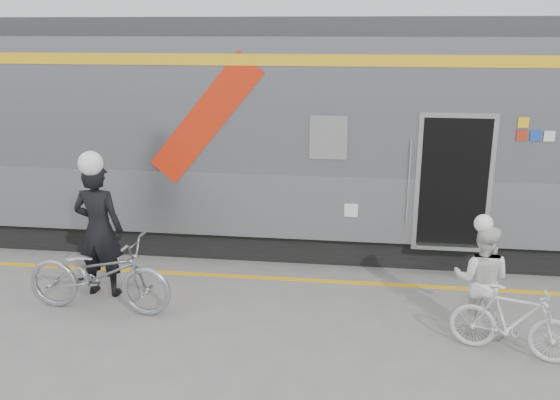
% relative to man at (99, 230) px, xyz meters
% --- Properties ---
extents(ground, '(90.00, 90.00, 0.00)m').
position_rel_man_xyz_m(ground, '(3.06, -1.26, -1.03)').
color(ground, slate).
rests_on(ground, ground).
extents(train, '(24.00, 3.17, 4.10)m').
position_rel_man_xyz_m(train, '(3.13, 2.93, 1.02)').
color(train, black).
rests_on(train, ground).
extents(safety_strip, '(24.00, 0.12, 0.01)m').
position_rel_man_xyz_m(safety_strip, '(3.06, 0.89, -1.03)').
color(safety_strip, yellow).
rests_on(safety_strip, ground).
extents(man, '(0.78, 0.54, 2.06)m').
position_rel_man_xyz_m(man, '(0.00, 0.00, 0.00)').
color(man, black).
rests_on(man, ground).
extents(bicycle_left, '(2.20, 0.88, 1.13)m').
position_rel_man_xyz_m(bicycle_left, '(0.20, -0.55, -0.46)').
color(bicycle_left, '#96989D').
rests_on(bicycle_left, ground).
extents(woman, '(0.87, 0.76, 1.51)m').
position_rel_man_xyz_m(woman, '(5.46, -0.49, -0.28)').
color(woman, silver).
rests_on(woman, ground).
extents(bicycle_right, '(1.58, 0.86, 0.91)m').
position_rel_man_xyz_m(bicycle_right, '(5.76, -1.04, -0.57)').
color(bicycle_right, beige).
rests_on(bicycle_right, ground).
extents(helmet_man, '(0.36, 0.36, 0.36)m').
position_rel_man_xyz_m(helmet_man, '(0.00, 0.00, 1.21)').
color(helmet_man, white).
rests_on(helmet_man, man).
extents(helmet_woman, '(0.24, 0.24, 0.24)m').
position_rel_man_xyz_m(helmet_woman, '(5.46, -0.49, 0.60)').
color(helmet_woman, white).
rests_on(helmet_woman, woman).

